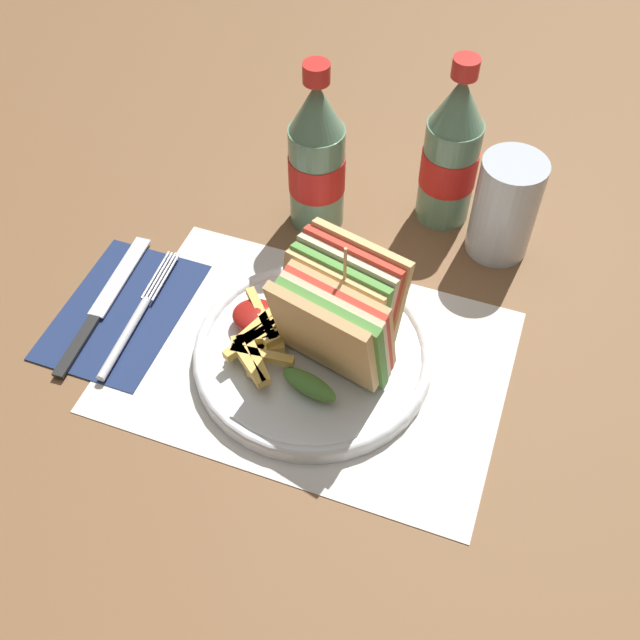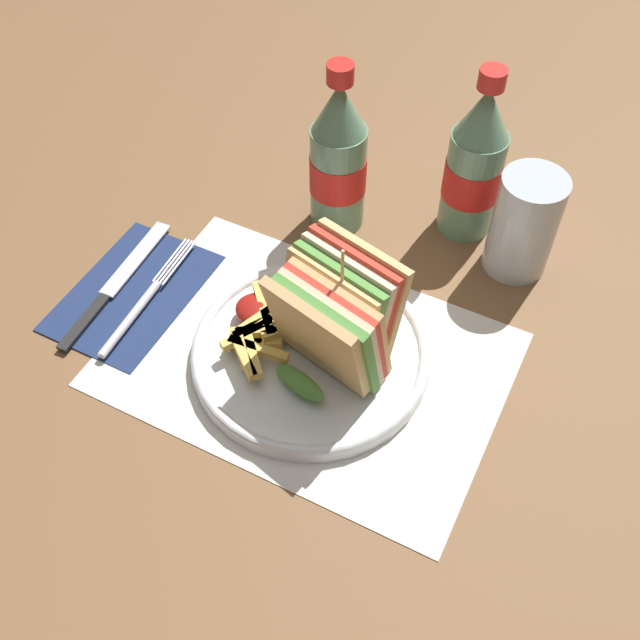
# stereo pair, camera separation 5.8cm
# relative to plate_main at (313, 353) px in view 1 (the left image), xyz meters

# --- Properties ---
(ground_plane) EXTENTS (4.00, 4.00, 0.00)m
(ground_plane) POSITION_rel_plate_main_xyz_m (0.03, 0.01, -0.01)
(ground_plane) COLOR brown
(placemat) EXTENTS (0.39, 0.27, 0.00)m
(placemat) POSITION_rel_plate_main_xyz_m (-0.00, -0.00, -0.01)
(placemat) COLOR silver
(placemat) RESTS_ON ground_plane
(plate_main) EXTENTS (0.24, 0.24, 0.02)m
(plate_main) POSITION_rel_plate_main_xyz_m (0.00, 0.00, 0.00)
(plate_main) COLOR white
(plate_main) RESTS_ON ground_plane
(club_sandwich) EXTENTS (0.13, 0.14, 0.14)m
(club_sandwich) POSITION_rel_plate_main_xyz_m (0.02, 0.01, 0.06)
(club_sandwich) COLOR tan
(club_sandwich) RESTS_ON plate_main
(fries_pile) EXTENTS (0.08, 0.11, 0.02)m
(fries_pile) POSITION_rel_plate_main_xyz_m (-0.05, -0.02, 0.02)
(fries_pile) COLOR #E0B756
(fries_pile) RESTS_ON plate_main
(ketchup_blob) EXTENTS (0.05, 0.04, 0.02)m
(ketchup_blob) POSITION_rel_plate_main_xyz_m (-0.06, 0.01, 0.02)
(ketchup_blob) COLOR maroon
(ketchup_blob) RESTS_ON plate_main
(napkin) EXTENTS (0.12, 0.18, 0.00)m
(napkin) POSITION_rel_plate_main_xyz_m (-0.21, -0.01, -0.01)
(napkin) COLOR navy
(napkin) RESTS_ON ground_plane
(fork) EXTENTS (0.02, 0.18, 0.01)m
(fork) POSITION_rel_plate_main_xyz_m (-0.19, -0.03, -0.00)
(fork) COLOR silver
(fork) RESTS_ON napkin
(knife) EXTENTS (0.03, 0.20, 0.00)m
(knife) POSITION_rel_plate_main_xyz_m (-0.23, -0.01, -0.00)
(knife) COLOR black
(knife) RESTS_ON napkin
(coke_bottle_near) EXTENTS (0.06, 0.06, 0.21)m
(coke_bottle_near) POSITION_rel_plate_main_xyz_m (-0.07, 0.20, 0.08)
(coke_bottle_near) COLOR slate
(coke_bottle_near) RESTS_ON ground_plane
(coke_bottle_far) EXTENTS (0.06, 0.06, 0.21)m
(coke_bottle_far) POSITION_rel_plate_main_xyz_m (0.07, 0.25, 0.08)
(coke_bottle_far) COLOR slate
(coke_bottle_far) RESTS_ON ground_plane
(glass_near) EXTENTS (0.07, 0.07, 0.12)m
(glass_near) POSITION_rel_plate_main_xyz_m (0.14, 0.22, 0.04)
(glass_near) COLOR silver
(glass_near) RESTS_ON ground_plane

